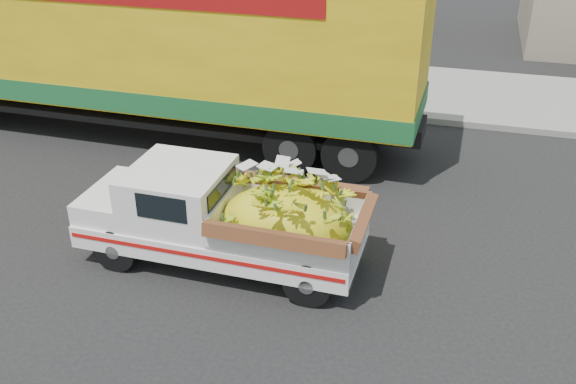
# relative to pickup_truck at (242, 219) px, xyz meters

# --- Properties ---
(ground) EXTENTS (100.00, 100.00, 0.00)m
(ground) POSITION_rel_pickup_truck_xyz_m (-2.29, -0.32, -0.82)
(ground) COLOR black
(ground) RESTS_ON ground
(curb) EXTENTS (60.00, 0.25, 0.15)m
(curb) POSITION_rel_pickup_truck_xyz_m (-2.29, 6.86, -0.75)
(curb) COLOR gray
(curb) RESTS_ON ground
(sidewalk) EXTENTS (60.00, 4.00, 0.14)m
(sidewalk) POSITION_rel_pickup_truck_xyz_m (-2.29, 8.96, -0.75)
(sidewalk) COLOR gray
(sidewalk) RESTS_ON ground
(pickup_truck) EXTENTS (4.40, 1.66, 1.53)m
(pickup_truck) POSITION_rel_pickup_truck_xyz_m (0.00, 0.00, 0.00)
(pickup_truck) COLOR black
(pickup_truck) RESTS_ON ground
(semi_trailer) EXTENTS (12.01, 2.70, 3.80)m
(semi_trailer) POSITION_rel_pickup_truck_xyz_m (-3.62, 4.41, 1.30)
(semi_trailer) COLOR black
(semi_trailer) RESTS_ON ground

